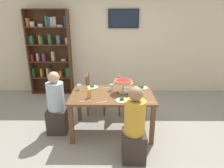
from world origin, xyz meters
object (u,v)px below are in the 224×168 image
diner_near_right (134,130)px  chair_far_right (124,92)px  water_glass_clear_near (79,87)px  cutlery_knife_far (128,87)px  cutlery_fork_far (102,102)px  salad_plate_spare (92,87)px  water_glass_clear_far (111,87)px  salad_plate_near_diner (141,87)px  cutlery_spare_fork (85,101)px  television (124,18)px  beer_glass_amber_tall (89,94)px  cutlery_knife_near (107,88)px  chair_far_left (93,92)px  cutlery_fork_near (148,102)px  diner_head_west (56,107)px  salad_plate_far_diner (122,100)px  dining_table (112,99)px  bookshelf (50,51)px  deep_dish_pizza_stand (123,82)px

diner_near_right → chair_far_right: 1.54m
diner_near_right → chair_far_right: (-0.07, 1.54, -0.01)m
water_glass_clear_near → cutlery_knife_far: water_glass_clear_near is taller
cutlery_knife_far → cutlery_fork_far: bearing=41.3°
salad_plate_spare → water_glass_clear_far: water_glass_clear_far is taller
cutlery_fork_far → cutlery_knife_far: 0.83m
salad_plate_near_diner → cutlery_spare_fork: size_ratio=1.20×
television → beer_glass_amber_tall: 2.66m
cutlery_fork_far → cutlery_knife_near: bearing=70.4°
water_glass_clear_far → water_glass_clear_near: bearing=176.2°
chair_far_left → salad_plate_near_diner: 1.12m
cutlery_fork_near → cutlery_knife_near: 0.94m
salad_plate_near_diner → cutlery_spare_fork: salad_plate_near_diner is taller
diner_head_west → salad_plate_far_diner: 1.23m
water_glass_clear_near → dining_table: bearing=-19.4°
salad_plate_spare → beer_glass_amber_tall: bearing=-90.2°
diner_near_right → water_glass_clear_far: diner_near_right is taller
dining_table → cutlery_fork_near: bearing=-32.0°
bookshelf → beer_glass_amber_tall: bearing=-59.7°
chair_far_right → water_glass_clear_far: 0.72m
chair_far_right → beer_glass_amber_tall: size_ratio=5.77×
cutlery_knife_far → cutlery_spare_fork: (-0.73, -0.65, 0.00)m
cutlery_fork_near → cutlery_fork_far: (-0.73, -0.01, 0.00)m
cutlery_knife_near → deep_dish_pizza_stand: bearing=124.4°
chair_far_left → cutlery_fork_far: bearing=12.6°
salad_plate_far_diner → salad_plate_near_diner: bearing=56.9°
water_glass_clear_far → cutlery_knife_near: (-0.08, 0.13, -0.06)m
television → chair_far_right: 2.01m
salad_plate_near_diner → cutlery_knife_near: bearing=178.3°
beer_glass_amber_tall → cutlery_knife_far: 0.85m
diner_near_right → salad_plate_far_diner: (-0.15, 0.48, 0.27)m
diner_near_right → cutlery_spare_fork: 0.92m
diner_head_west → water_glass_clear_far: diner_head_west is taller
chair_far_right → salad_plate_far_diner: bearing=-4.7°
deep_dish_pizza_stand → cutlery_spare_fork: (-0.63, -0.39, -0.19)m
cutlery_spare_fork → dining_table: bearing=15.1°
bookshelf → salad_plate_spare: size_ratio=10.93×
chair_far_right → water_glass_clear_far: size_ratio=7.33×
salad_plate_near_diner → salad_plate_far_diner: size_ratio=0.94×
television → salad_plate_far_diner: size_ratio=3.43×
diner_near_right → bookshelf: bearing=35.4°
cutlery_fork_near → cutlery_spare_fork: size_ratio=1.00×
beer_glass_amber_tall → salad_plate_spare: bearing=89.8°
bookshelf → television: size_ratio=2.83×
water_glass_clear_far → cutlery_fork_near: 0.79m
cutlery_fork_near → cutlery_knife_far: (-0.27, 0.69, 0.00)m
deep_dish_pizza_stand → beer_glass_amber_tall: size_ratio=2.27×
cutlery_fork_near → cutlery_knife_far: same height
chair_far_left → salad_plate_far_diner: size_ratio=3.82×
dining_table → salad_plate_spare: 0.51m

